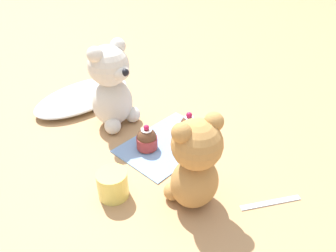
# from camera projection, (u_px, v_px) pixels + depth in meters

# --- Properties ---
(ground_plane) EXTENTS (4.00, 4.00, 0.00)m
(ground_plane) POSITION_uv_depth(u_px,v_px,m) (168.00, 144.00, 0.83)
(ground_plane) COLOR tan
(knitted_placemat) EXTENTS (0.24, 0.17, 0.01)m
(knitted_placemat) POSITION_uv_depth(u_px,v_px,m) (168.00, 143.00, 0.83)
(knitted_placemat) COLOR #7A9ED1
(knitted_placemat) RESTS_ON ground_plane
(tulle_cloth) EXTENTS (0.31, 0.17, 0.04)m
(tulle_cloth) POSITION_uv_depth(u_px,v_px,m) (83.00, 96.00, 1.00)
(tulle_cloth) COLOR white
(tulle_cloth) RESTS_ON ground_plane
(teddy_bear_cream) EXTENTS (0.12, 0.12, 0.23)m
(teddy_bear_cream) POSITION_uv_depth(u_px,v_px,m) (112.00, 87.00, 0.85)
(teddy_bear_cream) COLOR silver
(teddy_bear_cream) RESTS_ON ground_plane
(teddy_bear_tan) EXTENTS (0.12, 0.12, 0.21)m
(teddy_bear_tan) POSITION_uv_depth(u_px,v_px,m) (195.00, 163.00, 0.62)
(teddy_bear_tan) COLOR #B78447
(teddy_bear_tan) RESTS_ON ground_plane
(cupcake_near_cream_bear) EXTENTS (0.05, 0.05, 0.07)m
(cupcake_near_cream_bear) POSITION_uv_depth(u_px,v_px,m) (147.00, 139.00, 0.80)
(cupcake_near_cream_bear) COLOR #993333
(cupcake_near_cream_bear) RESTS_ON knitted_placemat
(saucer_plate) EXTENTS (0.07, 0.07, 0.01)m
(saucer_plate) POSITION_uv_depth(u_px,v_px,m) (188.00, 134.00, 0.85)
(saucer_plate) COLOR white
(saucer_plate) RESTS_ON knitted_placemat
(cupcake_near_tan_bear) EXTENTS (0.05, 0.05, 0.07)m
(cupcake_near_tan_bear) POSITION_uv_depth(u_px,v_px,m) (189.00, 126.00, 0.84)
(cupcake_near_tan_bear) COLOR #993333
(cupcake_near_tan_bear) RESTS_ON saucer_plate
(juice_glass) EXTENTS (0.06, 0.06, 0.06)m
(juice_glass) POSITION_uv_depth(u_px,v_px,m) (113.00, 184.00, 0.67)
(juice_glass) COLOR #EADB66
(juice_glass) RESTS_ON ground_plane
(teaspoon) EXTENTS (0.12, 0.08, 0.01)m
(teaspoon) POSITION_uv_depth(u_px,v_px,m) (270.00, 203.00, 0.67)
(teaspoon) COLOR silver
(teaspoon) RESTS_ON ground_plane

